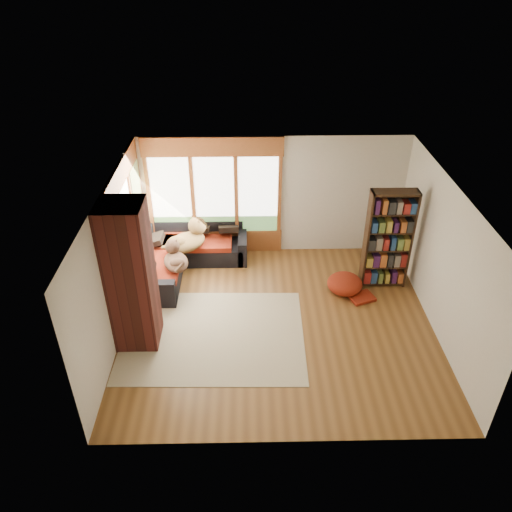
# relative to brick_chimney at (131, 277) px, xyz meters

# --- Properties ---
(floor) EXTENTS (5.50, 5.50, 0.00)m
(floor) POSITION_rel_brick_chimney_xyz_m (2.40, 0.35, -1.30)
(floor) COLOR brown
(floor) RESTS_ON ground
(ceiling) EXTENTS (5.50, 5.50, 0.00)m
(ceiling) POSITION_rel_brick_chimney_xyz_m (2.40, 0.35, 1.30)
(ceiling) COLOR white
(wall_back) EXTENTS (5.50, 0.04, 2.60)m
(wall_back) POSITION_rel_brick_chimney_xyz_m (2.40, 2.85, 0.00)
(wall_back) COLOR silver
(wall_back) RESTS_ON ground
(wall_front) EXTENTS (5.50, 0.04, 2.60)m
(wall_front) POSITION_rel_brick_chimney_xyz_m (2.40, -2.15, 0.00)
(wall_front) COLOR silver
(wall_front) RESTS_ON ground
(wall_left) EXTENTS (0.04, 5.00, 2.60)m
(wall_left) POSITION_rel_brick_chimney_xyz_m (-0.35, 0.35, 0.00)
(wall_left) COLOR silver
(wall_left) RESTS_ON ground
(wall_right) EXTENTS (0.04, 5.00, 2.60)m
(wall_right) POSITION_rel_brick_chimney_xyz_m (5.15, 0.35, 0.00)
(wall_right) COLOR silver
(wall_right) RESTS_ON ground
(windows_back) EXTENTS (2.82, 0.10, 1.90)m
(windows_back) POSITION_rel_brick_chimney_xyz_m (1.20, 2.82, 0.05)
(windows_back) COLOR #985126
(windows_back) RESTS_ON wall_back
(windows_left) EXTENTS (0.10, 2.62, 1.90)m
(windows_left) POSITION_rel_brick_chimney_xyz_m (-0.32, 1.55, 0.05)
(windows_left) COLOR #985126
(windows_left) RESTS_ON wall_left
(roller_blind) EXTENTS (0.03, 0.72, 0.90)m
(roller_blind) POSITION_rel_brick_chimney_xyz_m (-0.29, 2.38, 0.45)
(roller_blind) COLOR #8D9F62
(roller_blind) RESTS_ON wall_left
(brick_chimney) EXTENTS (0.70, 0.70, 2.60)m
(brick_chimney) POSITION_rel_brick_chimney_xyz_m (0.00, 0.00, 0.00)
(brick_chimney) COLOR #471914
(brick_chimney) RESTS_ON ground
(sectional_sofa) EXTENTS (2.20, 2.20, 0.80)m
(sectional_sofa) POSITION_rel_brick_chimney_xyz_m (0.45, 2.05, -1.00)
(sectional_sofa) COLOR black
(sectional_sofa) RESTS_ON ground
(area_rug) EXTENTS (3.19, 2.47, 0.01)m
(area_rug) POSITION_rel_brick_chimney_xyz_m (1.26, 0.05, -1.29)
(area_rug) COLOR #ECE1C4
(area_rug) RESTS_ON ground
(bookshelf) EXTENTS (0.87, 0.29, 2.03)m
(bookshelf) POSITION_rel_brick_chimney_xyz_m (4.54, 1.53, -0.28)
(bookshelf) COLOR black
(bookshelf) RESTS_ON ground
(pouf) EXTENTS (0.83, 0.83, 0.37)m
(pouf) POSITION_rel_brick_chimney_xyz_m (3.75, 1.27, -1.10)
(pouf) COLOR maroon
(pouf) RESTS_ON area_rug
(dog_tan) EXTENTS (1.06, 1.05, 0.53)m
(dog_tan) POSITION_rel_brick_chimney_xyz_m (0.67, 2.16, -0.50)
(dog_tan) COLOR brown
(dog_tan) RESTS_ON sectional_sofa
(dog_brindle) EXTENTS (0.65, 0.82, 0.41)m
(dog_brindle) POSITION_rel_brick_chimney_xyz_m (0.48, 1.51, -0.56)
(dog_brindle) COLOR #321E16
(dog_brindle) RESTS_ON sectional_sofa
(throw_pillows) EXTENTS (1.98, 1.68, 0.45)m
(throw_pillows) POSITION_rel_brick_chimney_xyz_m (0.53, 2.10, -0.55)
(throw_pillows) COLOR black
(throw_pillows) RESTS_ON sectional_sofa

